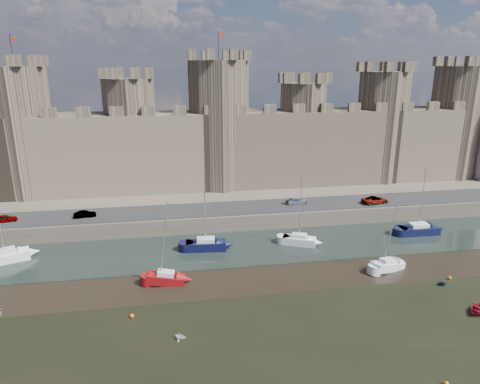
# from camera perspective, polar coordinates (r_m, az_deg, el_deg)

# --- Properties ---
(ground) EXTENTS (160.00, 160.00, 0.00)m
(ground) POSITION_cam_1_polar(r_m,az_deg,el_deg) (40.18, 3.31, -21.63)
(ground) COLOR black
(ground) RESTS_ON ground
(water_channel) EXTENTS (160.00, 12.00, 0.08)m
(water_channel) POSITION_cam_1_polar(r_m,az_deg,el_deg) (60.50, -1.73, -7.56)
(water_channel) COLOR black
(water_channel) RESTS_ON ground
(quay) EXTENTS (160.00, 60.00, 2.50)m
(quay) POSITION_cam_1_polar(r_m,az_deg,el_deg) (93.98, -4.74, 2.08)
(quay) COLOR #4C443A
(quay) RESTS_ON ground
(road) EXTENTS (160.00, 7.00, 0.10)m
(road) POSITION_cam_1_polar(r_m,az_deg,el_deg) (68.81, -2.89, -2.26)
(road) COLOR black
(road) RESTS_ON quay
(castle) EXTENTS (108.50, 11.00, 29.00)m
(castle) POSITION_cam_1_polar(r_m,az_deg,el_deg) (80.04, -4.63, 7.15)
(castle) COLOR #42382B
(castle) RESTS_ON quay
(car_0) EXTENTS (3.42, 1.83, 1.11)m
(car_0) POSITION_cam_1_polar(r_m,az_deg,el_deg) (71.92, -28.82, -3.12)
(car_0) COLOR gray
(car_0) RESTS_ON quay
(car_1) EXTENTS (3.38, 1.65, 1.07)m
(car_1) POSITION_cam_1_polar(r_m,az_deg,el_deg) (69.00, -19.98, -2.81)
(car_1) COLOR gray
(car_1) RESTS_ON quay
(car_2) EXTENTS (3.96, 1.97, 1.11)m
(car_2) POSITION_cam_1_polar(r_m,az_deg,el_deg) (71.69, 7.62, -1.18)
(car_2) COLOR gray
(car_2) RESTS_ON quay
(car_3) EXTENTS (4.76, 2.72, 1.25)m
(car_3) POSITION_cam_1_polar(r_m,az_deg,el_deg) (74.76, 17.57, -1.03)
(car_3) COLOR gray
(car_3) RESTS_ON quay
(sailboat_0) EXTENTS (6.24, 4.21, 10.87)m
(sailboat_0) POSITION_cam_1_polar(r_m,az_deg,el_deg) (64.21, -28.85, -7.50)
(sailboat_0) COLOR white
(sailboat_0) RESTS_ON ground
(sailboat_1) EXTENTS (5.63, 2.60, 10.95)m
(sailboat_1) POSITION_cam_1_polar(r_m,az_deg,el_deg) (60.00, -4.58, -6.98)
(sailboat_1) COLOR black
(sailboat_1) RESTS_ON ground
(sailboat_2) EXTENTS (4.98, 3.56, 10.04)m
(sailboat_2) POSITION_cam_1_polar(r_m,az_deg,el_deg) (62.04, 7.89, -6.31)
(sailboat_2) COLOR white
(sailboat_2) RESTS_ON ground
(sailboat_3) EXTENTS (6.08, 2.42, 10.62)m
(sailboat_3) POSITION_cam_1_polar(r_m,az_deg,el_deg) (70.59, 22.68, -4.59)
(sailboat_3) COLOR black
(sailboat_3) RESTS_ON ground
(sailboat_4) EXTENTS (4.51, 2.18, 10.17)m
(sailboat_4) POSITION_cam_1_polar(r_m,az_deg,el_deg) (52.04, -9.83, -11.21)
(sailboat_4) COLOR maroon
(sailboat_4) RESTS_ON ground
(sailboat_5) EXTENTS (4.76, 3.04, 9.59)m
(sailboat_5) POSITION_cam_1_polar(r_m,az_deg,el_deg) (57.53, 19.07, -9.15)
(sailboat_5) COLOR silver
(sailboat_5) RESTS_ON ground
(dinghy_3) EXTENTS (1.61, 1.55, 0.65)m
(dinghy_3) POSITION_cam_1_polar(r_m,az_deg,el_deg) (42.81, -8.01, -18.51)
(dinghy_3) COLOR white
(dinghy_3) RESTS_ON ground
(dinghy_4) EXTENTS (3.97, 3.66, 0.67)m
(dinghy_4) POSITION_cam_1_polar(r_m,az_deg,el_deg) (52.52, 29.25, -13.51)
(dinghy_4) COLOR maroon
(dinghy_4) RESTS_ON ground
(dinghy_7) EXTENTS (1.25, 1.11, 0.61)m
(dinghy_7) POSITION_cam_1_polar(r_m,az_deg,el_deg) (56.32, 25.34, -10.93)
(dinghy_7) COLOR black
(dinghy_7) RESTS_ON ground
(buoy_1) EXTENTS (0.44, 0.44, 0.44)m
(buoy_1) POSITION_cam_1_polar(r_m,az_deg,el_deg) (46.76, -14.21, -15.72)
(buoy_1) COLOR #FB650B
(buoy_1) RESTS_ON ground
(buoy_2) EXTENTS (0.40, 0.40, 0.40)m
(buoy_2) POSITION_cam_1_polar(r_m,az_deg,el_deg) (41.24, 25.80, -22.01)
(buoy_2) COLOR orange
(buoy_2) RESTS_ON ground
(buoy_3) EXTENTS (0.42, 0.42, 0.42)m
(buoy_3) POSITION_cam_1_polar(r_m,az_deg,el_deg) (58.20, 26.19, -10.24)
(buoy_3) COLOR orange
(buoy_3) RESTS_ON ground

